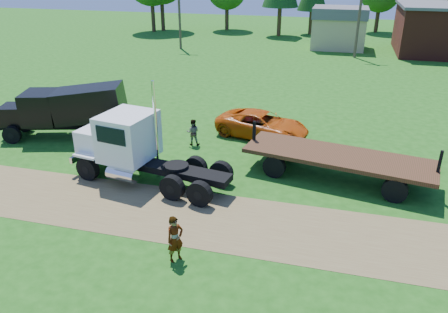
% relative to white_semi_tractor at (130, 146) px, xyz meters
% --- Properties ---
extents(ground, '(140.00, 140.00, 0.00)m').
position_rel_white_semi_tractor_xyz_m(ground, '(4.65, -2.68, -1.64)').
color(ground, '#195011').
rests_on(ground, ground).
extents(dirt_track, '(120.00, 4.20, 0.01)m').
position_rel_white_semi_tractor_xyz_m(dirt_track, '(4.65, -2.68, -1.63)').
color(dirt_track, brown).
rests_on(dirt_track, ground).
extents(white_semi_tractor, '(8.11, 3.77, 4.79)m').
position_rel_white_semi_tractor_xyz_m(white_semi_tractor, '(0.00, 0.00, 0.00)').
color(white_semi_tractor, black).
rests_on(white_semi_tractor, ground).
extents(black_dump_truck, '(7.50, 4.12, 3.19)m').
position_rel_white_semi_tractor_xyz_m(black_dump_truck, '(-5.95, 3.96, 0.12)').
color(black_dump_truck, black).
rests_on(black_dump_truck, ground).
extents(orange_pickup, '(5.98, 3.83, 1.54)m').
position_rel_white_semi_tractor_xyz_m(orange_pickup, '(5.15, 6.86, -0.87)').
color(orange_pickup, '#C24B09').
rests_on(orange_pickup, ground).
extents(flatbed_trailer, '(9.23, 4.25, 2.28)m').
position_rel_white_semi_tractor_xyz_m(flatbed_trailer, '(9.62, 2.43, -0.66)').
color(flatbed_trailer, '#372611').
rests_on(flatbed_trailer, ground).
extents(spectator_a, '(0.73, 0.76, 1.75)m').
position_rel_white_semi_tractor_xyz_m(spectator_a, '(4.33, -5.54, -0.76)').
color(spectator_a, '#999999').
rests_on(spectator_a, ground).
extents(spectator_b, '(0.85, 0.73, 1.53)m').
position_rel_white_semi_tractor_xyz_m(spectator_b, '(1.55, 4.64, -0.87)').
color(spectator_b, '#999999').
rests_on(spectator_b, ground).
extents(tan_shed, '(6.20, 5.40, 4.70)m').
position_rel_white_semi_tractor_xyz_m(tan_shed, '(8.65, 37.32, 0.79)').
color(tan_shed, tan).
rests_on(tan_shed, ground).
extents(utility_poles, '(42.20, 0.28, 9.00)m').
position_rel_white_semi_tractor_xyz_m(utility_poles, '(10.65, 32.32, 3.08)').
color(utility_poles, brown).
rests_on(utility_poles, ground).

